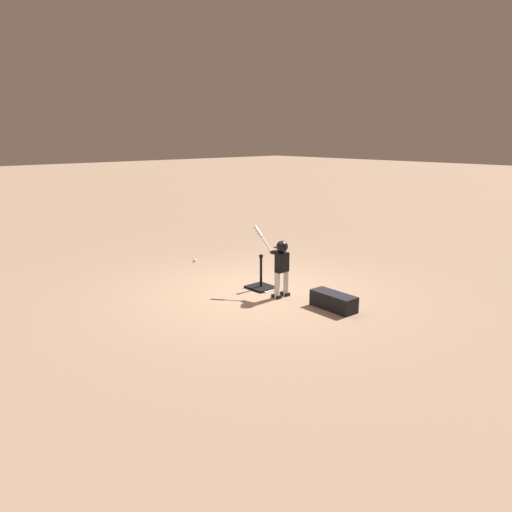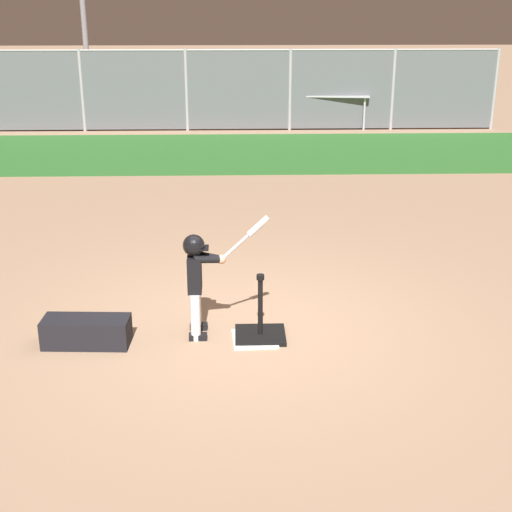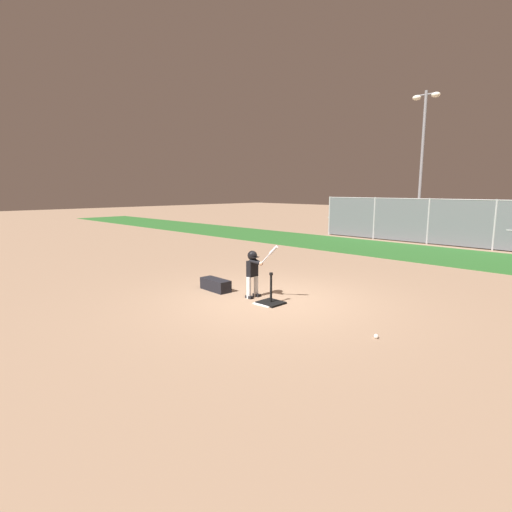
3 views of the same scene
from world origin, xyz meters
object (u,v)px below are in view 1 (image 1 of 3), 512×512
at_px(batting_tee, 261,285).
at_px(baseball, 195,260).
at_px(batter_child, 281,261).
at_px(equipment_bag, 334,301).

xyz_separation_m(batting_tee, baseball, (2.57, -0.26, -0.04)).
xyz_separation_m(batting_tee, batter_child, (-0.61, 0.08, 0.60)).
bearing_deg(equipment_bag, baseball, 0.94).
height_order(batter_child, equipment_bag, batter_child).
bearing_deg(batter_child, equipment_bag, -169.90).
relative_size(batting_tee, baseball, 9.07).
bearing_deg(equipment_bag, batting_tee, 6.77).
relative_size(batting_tee, equipment_bag, 0.80).
height_order(batting_tee, equipment_bag, batting_tee).
bearing_deg(baseball, batter_child, 173.88).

